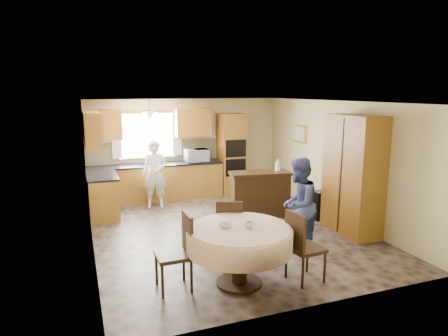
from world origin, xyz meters
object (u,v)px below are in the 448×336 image
chair_left (179,248)px  chair_right (301,243)px  chair_back (229,227)px  person_dining (298,205)px  oven_tower (231,154)px  cupboard (354,175)px  sideboard (260,195)px  dining_table (239,240)px  person_sink (155,174)px

chair_left → chair_right: (1.67, -0.41, -0.01)m
chair_left → chair_right: bearing=75.6°
chair_back → person_dining: 1.28m
oven_tower → chair_left: 5.33m
cupboard → person_dining: 1.51m
sideboard → chair_left: bearing=-124.8°
sideboard → cupboard: bearing=-42.8°
dining_table → chair_left: 0.84m
sideboard → chair_left: 3.53m
chair_right → dining_table: bearing=67.9°
oven_tower → chair_right: oven_tower is taller
dining_table → person_dining: size_ratio=0.92×
chair_right → person_sink: (-1.23, 4.46, 0.21)m
sideboard → chair_back: 2.42m
oven_tower → chair_back: size_ratio=2.08×
person_sink → chair_right: bearing=-64.0°
chair_right → person_sink: size_ratio=0.66×
chair_right → chair_left: bearing=69.5°
sideboard → person_dining: 1.97m
oven_tower → chair_right: 5.15m
oven_tower → person_dining: 4.03m
dining_table → chair_left: (-0.82, 0.18, -0.07)m
chair_right → person_dining: 1.20m
chair_left → sideboard: bearing=135.9°
person_dining → sideboard: bearing=-136.3°
dining_table → chair_left: size_ratio=1.39×
sideboard → chair_back: chair_back is taller
oven_tower → cupboard: size_ratio=0.93×
cupboard → chair_left: size_ratio=2.12×
dining_table → person_dining: person_dining is taller
dining_table → chair_back: bearing=78.7°
oven_tower → dining_table: 5.14m
oven_tower → chair_right: (-0.91, -5.05, -0.48)m
dining_table → cupboard: bearing=22.9°
person_sink → person_dining: 3.86m
oven_tower → dining_table: (-1.77, -4.81, -0.40)m
chair_back → person_sink: (-0.53, 3.43, 0.22)m
oven_tower → chair_back: 4.35m
cupboard → dining_table: bearing=-157.1°
oven_tower → chair_left: (-2.58, -4.64, -0.47)m
oven_tower → person_sink: size_ratio=1.35×
cupboard → person_sink: 4.43m
dining_table → person_sink: person_sink is taller
oven_tower → sideboard: (-0.15, -2.08, -0.60)m
sideboard → cupboard: size_ratio=0.57×
person_sink → chair_back: bearing=-70.6°
sideboard → person_sink: size_ratio=0.82×
oven_tower → cupboard: (1.07, -3.61, 0.07)m
oven_tower → chair_back: (-1.61, -4.01, -0.50)m
sideboard → dining_table: (-1.61, -2.73, 0.20)m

